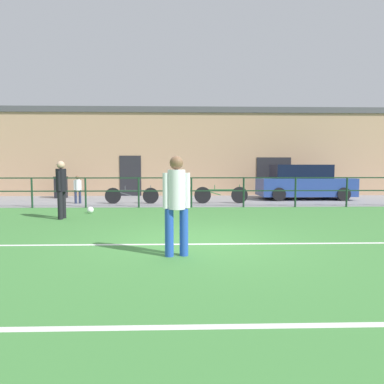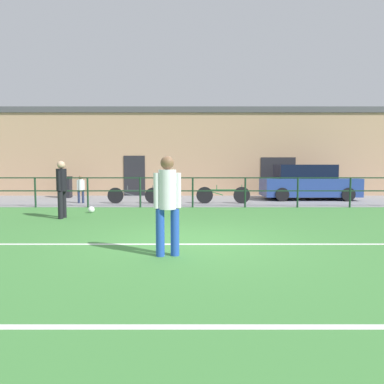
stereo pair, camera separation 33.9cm
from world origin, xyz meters
name	(u,v)px [view 1 (the left image)]	position (x,y,z in m)	size (l,w,h in m)	color
ground	(199,242)	(0.00, 0.00, -0.02)	(60.00, 44.00, 0.04)	#42843D
field_line_touchline	(200,244)	(0.00, -0.30, 0.00)	(36.00, 0.11, 0.00)	white
field_line_hash	(219,327)	(0.00, -3.98, 0.00)	(36.00, 0.11, 0.00)	white
pavement_strip	(190,201)	(0.00, 8.50, 0.01)	(48.00, 5.00, 0.02)	gray
perimeter_fence	(191,188)	(0.00, 6.00, 0.75)	(36.07, 0.07, 1.15)	#193823
clubhouse_facade	(188,152)	(0.00, 12.20, 2.31)	(28.00, 2.56, 4.61)	tan
player_goalkeeper	(61,186)	(-3.96, 3.24, 0.99)	(0.30, 0.48, 1.73)	black
player_striker	(176,200)	(-0.46, -1.21, 1.00)	(0.48, 0.31, 1.77)	blue
soccer_ball_match	(90,210)	(-3.43, 4.44, 0.11)	(0.22, 0.22, 0.22)	white
spectator_child	(78,188)	(-4.69, 7.34, 0.68)	(0.32, 0.20, 1.16)	#232D4C
parked_car_red	(303,183)	(5.34, 8.96, 0.78)	(4.28, 1.91, 1.61)	#28428E
bicycle_parked_1	(132,195)	(-2.44, 7.20, 0.36)	(2.21, 0.04, 0.75)	black
bicycle_parked_2	(221,195)	(1.26, 7.20, 0.38)	(2.23, 0.04, 0.78)	black
trash_bin_0	(61,187)	(-6.22, 9.84, 0.55)	(0.55, 0.47, 1.04)	black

